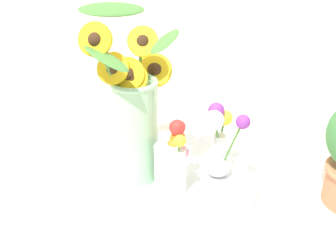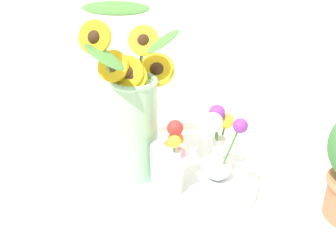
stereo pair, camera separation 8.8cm
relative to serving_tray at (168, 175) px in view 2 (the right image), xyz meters
name	(u,v)px [view 2 (the right image)]	position (x,y,z in m)	size (l,w,h in m)	color
ground_plane	(156,194)	(-0.01, -0.07, -0.01)	(6.00, 6.00, 0.00)	silver
serving_tray	(168,175)	(0.00, 0.00, 0.00)	(0.43, 0.43, 0.02)	silver
mason_jar_sunflowers	(135,113)	(-0.07, -0.01, 0.17)	(0.24, 0.25, 0.39)	#99CC9E
vase_small_center	(169,162)	(0.02, -0.06, 0.08)	(0.08, 0.08, 0.16)	white
vase_bulb_right	(219,146)	(0.12, 0.00, 0.10)	(0.10, 0.11, 0.18)	white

